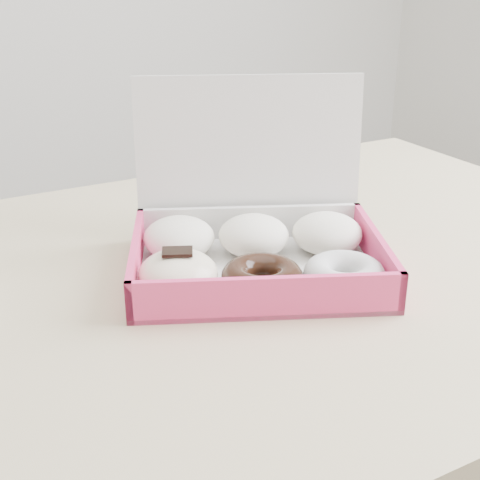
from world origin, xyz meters
name	(u,v)px	position (x,y,z in m)	size (l,w,h in m)	color
table	(237,320)	(0.00, 0.00, 0.67)	(1.20, 0.80, 0.75)	tan
donut_box	(254,244)	(0.01, -0.02, 0.78)	(0.38, 0.35, 0.22)	silver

